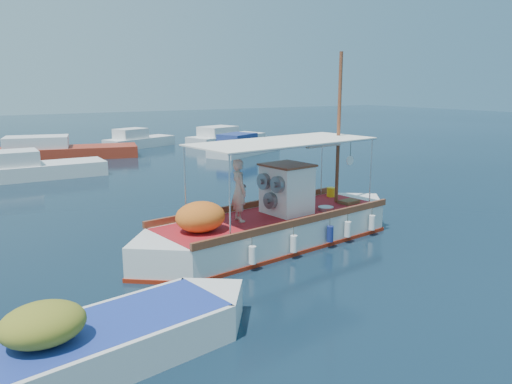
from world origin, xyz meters
TOP-DOWN VIEW (x-y plane):
  - ground at (0.00, 0.00)m, footprint 160.00×160.00m
  - fishing_caique at (-0.50, 0.14)m, footprint 10.45×3.80m
  - dinghy at (-7.35, -4.20)m, footprint 6.94×2.78m
  - bg_boat_nw at (-5.81, 16.79)m, footprint 7.83×2.47m
  - bg_boat_n at (-2.96, 24.02)m, footprint 10.64×5.11m
  - bg_boat_ne at (9.30, 19.04)m, footprint 6.91×4.86m
  - bg_boat_e at (11.10, 25.28)m, footprint 7.74×4.63m
  - bg_boat_far_n at (3.96, 27.12)m, footprint 6.30×4.01m

SIDE VIEW (x-z plane):
  - ground at x=0.00m, z-range 0.00..0.00m
  - dinghy at x=-7.35m, z-range -0.50..1.22m
  - bg_boat_nw at x=-5.81m, z-range -0.41..1.39m
  - bg_boat_n at x=-2.96m, z-range -0.41..1.39m
  - bg_boat_ne at x=9.30m, z-range -0.41..1.39m
  - bg_boat_e at x=11.10m, z-range -0.41..1.39m
  - bg_boat_far_n at x=3.96m, z-range -0.41..1.39m
  - fishing_caique at x=-0.50m, z-range -2.64..3.78m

